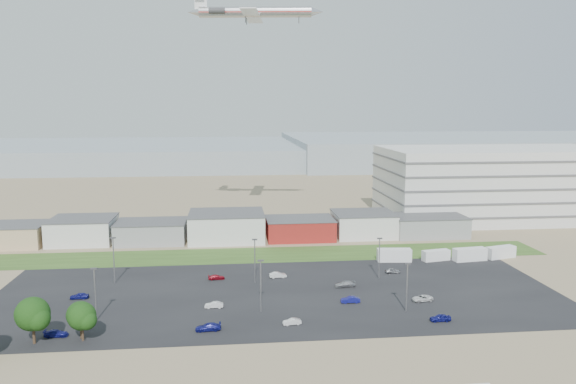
{
  "coord_description": "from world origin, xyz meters",
  "views": [
    {
      "loc": [
        -4.9,
        -94.51,
        39.42
      ],
      "look_at": [
        7.35,
        22.0,
        21.62
      ],
      "focal_mm": 35.0,
      "sensor_mm": 36.0,
      "label": 1
    }
  ],
  "objects": [
    {
      "name": "parked_car_1",
      "position": [
        19.15,
        12.93,
        0.64
      ],
      "size": [
        3.93,
        1.45,
        1.29
      ],
      "primitive_type": "imported",
      "rotation": [
        0.0,
        0.0,
        -1.59
      ],
      "color": "navy",
      "rests_on": "ground"
    },
    {
      "name": "tree_right",
      "position": [
        -30.17,
        -0.75,
        3.85
      ],
      "size": [
        5.13,
        5.13,
        7.69
      ],
      "primitive_type": null,
      "color": "black",
      "rests_on": "ground"
    },
    {
      "name": "parked_car_5",
      "position": [
        -36.29,
        21.11,
        0.64
      ],
      "size": [
        3.76,
        1.52,
        1.28
      ],
      "primitive_type": "imported",
      "rotation": [
        0.0,
        0.0,
        -1.57
      ],
      "color": "navy",
      "rests_on": "ground"
    },
    {
      "name": "parked_car_10",
      "position": [
        -35.23,
        1.51,
        0.59
      ],
      "size": [
        4.11,
        1.74,
        1.18
      ],
      "primitive_type": "imported",
      "rotation": [
        0.0,
        0.0,
        1.55
      ],
      "color": "navy",
      "rests_on": "ground"
    },
    {
      "name": "lightpole_back_l",
      "position": [
        -31.07,
        31.17,
        5.29
      ],
      "size": [
        1.24,
        0.52,
        10.58
      ],
      "primitive_type": null,
      "color": "slate",
      "rests_on": "ground"
    },
    {
      "name": "ground",
      "position": [
        0.0,
        0.0,
        0.0
      ],
      "size": [
        700.0,
        700.0,
        0.0
      ],
      "primitive_type": "plane",
      "color": "#7F6D51",
      "rests_on": "ground"
    },
    {
      "name": "hills_backdrop",
      "position": [
        40.0,
        315.0,
        4.5
      ],
      "size": [
        700.0,
        200.0,
        9.0
      ],
      "primitive_type": null,
      "color": "gray",
      "rests_on": "ground"
    },
    {
      "name": "box_trailer_a",
      "position": [
        37.02,
        42.25,
        1.63
      ],
      "size": [
        8.89,
        3.54,
        3.25
      ],
      "primitive_type": null,
      "rotation": [
        0.0,
        0.0,
        -0.1
      ],
      "color": "silver",
      "rests_on": "ground"
    },
    {
      "name": "parked_car_12",
      "position": [
        20.14,
        22.98,
        0.66
      ],
      "size": [
        4.6,
        2.02,
        1.31
      ],
      "primitive_type": "imported",
      "rotation": [
        0.0,
        0.0,
        -1.53
      ],
      "color": "#A5A5AA",
      "rests_on": "ground"
    },
    {
      "name": "building_row",
      "position": [
        -17.0,
        71.0,
        4.0
      ],
      "size": [
        170.0,
        20.0,
        8.0
      ],
      "primitive_type": null,
      "color": "silver",
      "rests_on": "ground"
    },
    {
      "name": "tree_near",
      "position": [
        -30.67,
        0.26,
        3.73
      ],
      "size": [
        4.97,
        4.97,
        7.46
      ],
      "primitive_type": null,
      "color": "black",
      "rests_on": "ground"
    },
    {
      "name": "parked_car_3",
      "position": [
        -9.12,
        1.47,
        0.66
      ],
      "size": [
        4.63,
        2.08,
        1.32
      ],
      "primitive_type": "imported",
      "rotation": [
        0.0,
        0.0,
        -1.52
      ],
      "color": "navy",
      "rests_on": "ground"
    },
    {
      "name": "box_trailer_c",
      "position": [
        56.7,
        40.86,
        1.63
      ],
      "size": [
        8.96,
        3.81,
        3.26
      ],
      "primitive_type": null,
      "rotation": [
        0.0,
        0.0,
        0.13
      ],
      "color": "silver",
      "rests_on": "ground"
    },
    {
      "name": "box_trailer_b",
      "position": [
        48.01,
        41.82,
        1.37
      ],
      "size": [
        7.6,
        3.74,
        2.73
      ],
      "primitive_type": null,
      "rotation": [
        0.0,
        0.0,
        0.21
      ],
      "color": "silver",
      "rests_on": "ground"
    },
    {
      "name": "grass_strip",
      "position": [
        0.0,
        52.0,
        0.01
      ],
      "size": [
        160.0,
        16.0,
        0.02
      ],
      "primitive_type": "cube",
      "color": "#334E1D",
      "rests_on": "ground"
    },
    {
      "name": "parked_car_13",
      "position": [
        6.05,
        2.66,
        0.55
      ],
      "size": [
        3.48,
        1.58,
        1.11
      ],
      "primitive_type": "imported",
      "rotation": [
        0.0,
        0.0,
        -1.45
      ],
      "color": "silver",
      "rests_on": "ground"
    },
    {
      "name": "lightpole_back_m",
      "position": [
        0.48,
        28.12,
        5.06
      ],
      "size": [
        1.19,
        0.5,
        10.13
      ],
      "primitive_type": null,
      "color": "slate",
      "rests_on": "ground"
    },
    {
      "name": "parked_car_8",
      "position": [
        33.64,
        32.02,
        0.6
      ],
      "size": [
        3.53,
        1.47,
        1.19
      ],
      "primitive_type": "imported",
      "rotation": [
        0.0,
        0.0,
        1.55
      ],
      "color": "#A5A5AA",
      "rests_on": "ground"
    },
    {
      "name": "parked_car_11",
      "position": [
        5.98,
        31.37,
        0.65
      ],
      "size": [
        4.05,
        1.72,
        1.3
      ],
      "primitive_type": "imported",
      "rotation": [
        0.0,
        0.0,
        1.66
      ],
      "color": "silver",
      "rests_on": "ground"
    },
    {
      "name": "parked_car_2",
      "position": [
        33.66,
        1.42,
        0.66
      ],
      "size": [
        3.87,
        1.57,
        1.32
      ],
      "primitive_type": "imported",
      "rotation": [
        0.0,
        0.0,
        -1.58
      ],
      "color": "navy",
      "rests_on": "ground"
    },
    {
      "name": "lightpole_back_r",
      "position": [
        29.23,
        28.32,
        4.81
      ],
      "size": [
        1.13,
        0.47,
        9.61
      ],
      "primitive_type": null,
      "color": "slate",
      "rests_on": "ground"
    },
    {
      "name": "box_trailer_d",
      "position": [
        65.9,
        42.48,
        1.53
      ],
      "size": [
        8.56,
        4.7,
        3.06
      ],
      "primitive_type": null,
      "rotation": [
        0.0,
        0.0,
        0.28
      ],
      "color": "silver",
      "rests_on": "ground"
    },
    {
      "name": "airliner",
      "position": [
        4.28,
        94.85,
        70.0
      ],
      "size": [
        48.22,
        35.93,
        13.2
      ],
      "primitive_type": null,
      "rotation": [
        0.0,
        0.0,
        -0.13
      ],
      "color": "silver"
    },
    {
      "name": "parking_garage",
      "position": [
        90.0,
        95.0,
        12.5
      ],
      "size": [
        80.0,
        40.0,
        25.0
      ],
      "primitive_type": "cube",
      "color": "silver",
      "rests_on": "ground"
    },
    {
      "name": "lightpole_front_l",
      "position": [
        -30.01,
        8.52,
        5.04
      ],
      "size": [
        1.19,
        0.49,
        10.09
      ],
      "primitive_type": null,
      "color": "slate",
      "rests_on": "ground"
    },
    {
      "name": "lightpole_front_m",
      "position": [
        0.78,
        9.83,
        5.17
      ],
      "size": [
        1.22,
        0.51,
        10.34
      ],
      "primitive_type": null,
      "color": "slate",
      "rests_on": "ground"
    },
    {
      "name": "parked_car_0",
      "position": [
        34.04,
        12.35,
        0.59
      ],
      "size": [
        4.49,
        2.51,
        1.19
      ],
      "primitive_type": "imported",
      "rotation": [
        0.0,
        0.0,
        -1.44
      ],
      "color": "silver",
      "rests_on": "ground"
    },
    {
      "name": "lightpole_front_r",
      "position": [
        28.93,
        7.02,
        4.84
      ],
      "size": [
        1.14,
        0.47,
        9.68
      ],
      "primitive_type": null,
      "color": "slate",
      "rests_on": "ground"
    },
    {
      "name": "parked_car_6",
      "position": [
        -8.28,
        31.45,
        0.55
      ],
      "size": [
        3.91,
        1.87,
        1.1
      ],
      "primitive_type": "imported",
      "rotation": [
        0.0,
        0.0,
        1.66
      ],
      "color": "maroon",
      "rests_on": "ground"
    },
    {
      "name": "parking_lot",
      "position": [
        5.0,
        20.0,
        0.01
      ],
      "size": [
        120.0,
        50.0,
        0.01
      ],
      "primitive_type": "cube",
      "color": "black",
      "rests_on": "ground"
    },
    {
      "name": "tree_mid",
      "position": [
        -38.02,
        -1.06,
        4.56
      ],
      "size": [
        6.08,
        6.08,
        9.13
      ],
      "primitive_type": null,
      "color": "black",
      "rests_on": "ground"
    },
    {
      "name": "parked_car_4",
      "position": [
        -8.36,
        12.88,
        0.6
      ],
      "size": [
        3.68,
        1.36,
        1.2
      ],
      "primitive_type": "imported",
      "rotation": [
        0.0,
        0.0,
        -1.6
      ],
      "color": "silver",
      "rests_on": "ground"
    }
  ]
}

